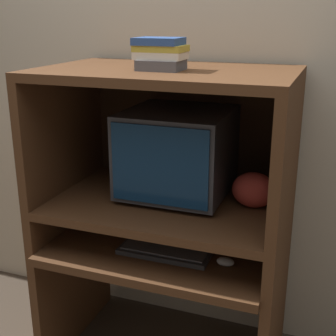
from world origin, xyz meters
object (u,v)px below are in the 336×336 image
at_px(book_stack, 160,54).
at_px(keyboard, 166,250).
at_px(crt_monitor, 178,152).
at_px(mouse, 225,262).
at_px(snack_bag, 254,190).

bearing_deg(book_stack, keyboard, -56.46).
height_order(crt_monitor, keyboard, crt_monitor).
bearing_deg(crt_monitor, keyboard, -84.66).
xyz_separation_m(keyboard, mouse, (0.26, -0.01, 0.00)).
height_order(keyboard, snack_bag, snack_bag).
bearing_deg(snack_bag, book_stack, -164.77).
bearing_deg(crt_monitor, snack_bag, -4.51).
relative_size(crt_monitor, mouse, 6.43).
relative_size(crt_monitor, snack_bag, 2.54).
bearing_deg(mouse, crt_monitor, 142.29).
bearing_deg(book_stack, mouse, -15.68).
xyz_separation_m(crt_monitor, mouse, (0.28, -0.21, -0.37)).
height_order(mouse, snack_bag, snack_bag).
distance_m(crt_monitor, snack_bag, 0.36).
bearing_deg(book_stack, crt_monitor, 76.85).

